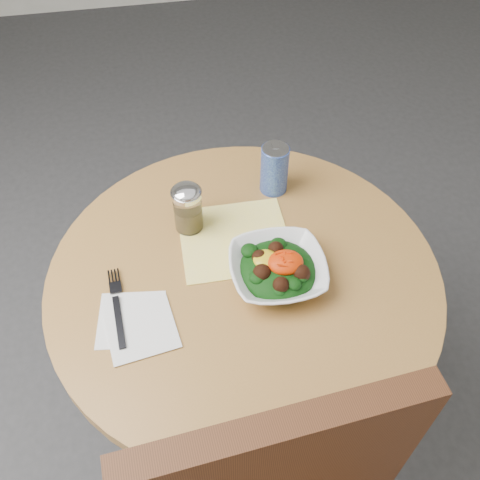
{
  "coord_description": "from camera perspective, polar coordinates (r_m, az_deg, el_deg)",
  "views": [
    {
      "loc": [
        -0.15,
        -0.73,
        1.72
      ],
      "look_at": [
        -0.0,
        0.05,
        0.81
      ],
      "focal_mm": 40.0,
      "sensor_mm": 36.0,
      "label": 1
    }
  ],
  "objects": [
    {
      "name": "beverage_can",
      "position": [
        1.37,
        3.69,
        7.57
      ],
      "size": [
        0.07,
        0.07,
        0.14
      ],
      "color": "navy",
      "rests_on": "table"
    },
    {
      "name": "salad_bowl",
      "position": [
        1.19,
        4.04,
        -3.11
      ],
      "size": [
        0.22,
        0.22,
        0.08
      ],
      "color": "white",
      "rests_on": "table"
    },
    {
      "name": "spice_shaker",
      "position": [
        1.27,
        -5.6,
        3.4
      ],
      "size": [
        0.07,
        0.07,
        0.13
      ],
      "color": "silver",
      "rests_on": "table"
    },
    {
      "name": "table",
      "position": [
        1.38,
        0.38,
        -8.44
      ],
      "size": [
        0.9,
        0.9,
        0.75
      ],
      "color": "black",
      "rests_on": "ground"
    },
    {
      "name": "cloth_napkin",
      "position": [
        1.28,
        -0.56,
        0.12
      ],
      "size": [
        0.26,
        0.24,
        0.0
      ],
      "primitive_type": "cube",
      "rotation": [
        0.0,
        0.0,
        -0.01
      ],
      "color": "yellow",
      "rests_on": "table"
    },
    {
      "name": "fork",
      "position": [
        1.19,
        -12.98,
        -6.7
      ],
      "size": [
        0.03,
        0.21,
        0.0
      ],
      "color": "black",
      "rests_on": "table"
    },
    {
      "name": "ground",
      "position": [
        1.87,
        0.29,
        -17.58
      ],
      "size": [
        6.0,
        6.0,
        0.0
      ],
      "primitive_type": "plane",
      "color": "#313134",
      "rests_on": "ground"
    },
    {
      "name": "paper_napkins",
      "position": [
        1.16,
        -11.0,
        -8.78
      ],
      "size": [
        0.18,
        0.19,
        0.0
      ],
      "color": "silver",
      "rests_on": "table"
    }
  ]
}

